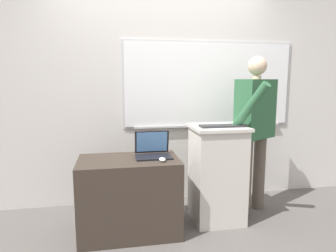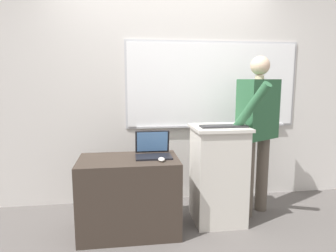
{
  "view_description": "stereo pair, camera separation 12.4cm",
  "coord_description": "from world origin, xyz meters",
  "px_view_note": "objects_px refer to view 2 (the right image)",
  "views": [
    {
      "loc": [
        -0.55,
        -2.28,
        1.45
      ],
      "look_at": [
        -0.04,
        0.45,
        1.02
      ],
      "focal_mm": 32.0,
      "sensor_mm": 36.0,
      "label": 1
    },
    {
      "loc": [
        -0.42,
        -2.3,
        1.45
      ],
      "look_at": [
        -0.04,
        0.45,
        1.02
      ],
      "focal_mm": 32.0,
      "sensor_mm": 36.0,
      "label": 2
    }
  ],
  "objects_px": {
    "side_desk": "(129,195)",
    "person_presenter": "(258,124)",
    "lectern_podium": "(218,174)",
    "computer_mouse_by_keyboard": "(242,125)",
    "computer_mouse_by_laptop": "(162,159)",
    "wireless_keyboard": "(224,126)",
    "laptop": "(153,149)"
  },
  "relations": [
    {
      "from": "side_desk",
      "to": "person_presenter",
      "type": "height_order",
      "value": "person_presenter"
    },
    {
      "from": "side_desk",
      "to": "laptop",
      "type": "distance_m",
      "value": 0.49
    },
    {
      "from": "side_desk",
      "to": "laptop",
      "type": "relative_size",
      "value": 2.75
    },
    {
      "from": "side_desk",
      "to": "computer_mouse_by_keyboard",
      "type": "xyz_separation_m",
      "value": [
        1.12,
        0.06,
        0.65
      ]
    },
    {
      "from": "computer_mouse_by_laptop",
      "to": "side_desk",
      "type": "bearing_deg",
      "value": 155.75
    },
    {
      "from": "wireless_keyboard",
      "to": "computer_mouse_by_laptop",
      "type": "bearing_deg",
      "value": -164.82
    },
    {
      "from": "lectern_podium",
      "to": "laptop",
      "type": "relative_size",
      "value": 2.93
    },
    {
      "from": "lectern_podium",
      "to": "wireless_keyboard",
      "type": "distance_m",
      "value": 0.51
    },
    {
      "from": "laptop",
      "to": "wireless_keyboard",
      "type": "height_order",
      "value": "wireless_keyboard"
    },
    {
      "from": "lectern_podium",
      "to": "person_presenter",
      "type": "bearing_deg",
      "value": 14.62
    },
    {
      "from": "laptop",
      "to": "wireless_keyboard",
      "type": "relative_size",
      "value": 0.74
    },
    {
      "from": "lectern_podium",
      "to": "person_presenter",
      "type": "relative_size",
      "value": 0.59
    },
    {
      "from": "side_desk",
      "to": "computer_mouse_by_keyboard",
      "type": "relative_size",
      "value": 9.29
    },
    {
      "from": "lectern_podium",
      "to": "side_desk",
      "type": "distance_m",
      "value": 0.92
    },
    {
      "from": "laptop",
      "to": "computer_mouse_by_laptop",
      "type": "bearing_deg",
      "value": -73.21
    },
    {
      "from": "computer_mouse_by_laptop",
      "to": "computer_mouse_by_keyboard",
      "type": "bearing_deg",
      "value": 12.88
    },
    {
      "from": "lectern_podium",
      "to": "side_desk",
      "type": "height_order",
      "value": "lectern_podium"
    },
    {
      "from": "lectern_podium",
      "to": "computer_mouse_by_laptop",
      "type": "relative_size",
      "value": 9.91
    },
    {
      "from": "laptop",
      "to": "computer_mouse_by_laptop",
      "type": "distance_m",
      "value": 0.21
    },
    {
      "from": "side_desk",
      "to": "computer_mouse_by_laptop",
      "type": "bearing_deg",
      "value": -24.25
    },
    {
      "from": "side_desk",
      "to": "person_presenter",
      "type": "bearing_deg",
      "value": 9.21
    },
    {
      "from": "side_desk",
      "to": "wireless_keyboard",
      "type": "xyz_separation_m",
      "value": [
        0.92,
        0.04,
        0.64
      ]
    },
    {
      "from": "person_presenter",
      "to": "computer_mouse_by_laptop",
      "type": "xyz_separation_m",
      "value": [
        -1.06,
        -0.35,
        -0.24
      ]
    },
    {
      "from": "computer_mouse_by_laptop",
      "to": "computer_mouse_by_keyboard",
      "type": "distance_m",
      "value": 0.89
    },
    {
      "from": "person_presenter",
      "to": "side_desk",
      "type": "bearing_deg",
      "value": 160.45
    },
    {
      "from": "person_presenter",
      "to": "wireless_keyboard",
      "type": "bearing_deg",
      "value": 174.15
    },
    {
      "from": "lectern_podium",
      "to": "side_desk",
      "type": "xyz_separation_m",
      "value": [
        -0.9,
        -0.1,
        -0.14
      ]
    },
    {
      "from": "lectern_podium",
      "to": "wireless_keyboard",
      "type": "bearing_deg",
      "value": -69.66
    },
    {
      "from": "lectern_podium",
      "to": "person_presenter",
      "type": "height_order",
      "value": "person_presenter"
    },
    {
      "from": "side_desk",
      "to": "wireless_keyboard",
      "type": "bearing_deg",
      "value": 2.33
    },
    {
      "from": "computer_mouse_by_laptop",
      "to": "person_presenter",
      "type": "bearing_deg",
      "value": 18.41
    },
    {
      "from": "lectern_podium",
      "to": "computer_mouse_by_keyboard",
      "type": "xyz_separation_m",
      "value": [
        0.22,
        -0.05,
        0.51
      ]
    }
  ]
}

